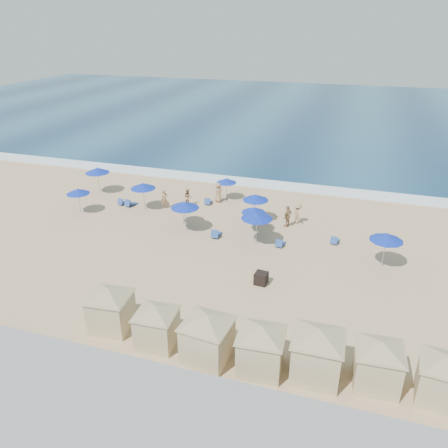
# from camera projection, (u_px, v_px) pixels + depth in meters

# --- Properties ---
(ground) EXTENTS (160.00, 160.00, 0.00)m
(ground) POSITION_uv_depth(u_px,v_px,m) (222.00, 257.00, 30.58)
(ground) COLOR tan
(ground) RESTS_ON ground
(ocean) EXTENTS (160.00, 80.00, 0.06)m
(ocean) POSITION_uv_depth(u_px,v_px,m) (316.00, 113.00, 78.04)
(ocean) COLOR navy
(ocean) RESTS_ON ground
(surf_line) EXTENTS (160.00, 2.50, 0.08)m
(surf_line) POSITION_uv_depth(u_px,v_px,m) (269.00, 184.00, 43.94)
(surf_line) COLOR white
(surf_line) RESTS_ON ground
(seawall) EXTENTS (160.00, 6.10, 1.22)m
(seawall) POSITION_uv_depth(u_px,v_px,m) (126.00, 391.00, 18.66)
(seawall) COLOR gray
(seawall) RESTS_ON ground
(trash_bin) EXTENTS (0.84, 0.84, 0.76)m
(trash_bin) POSITION_uv_depth(u_px,v_px,m) (261.00, 278.00, 27.35)
(trash_bin) COLOR black
(trash_bin) RESTS_ON ground
(cabana_0) EXTENTS (4.32, 4.32, 2.72)m
(cabana_0) POSITION_uv_depth(u_px,v_px,m) (110.00, 303.00, 22.93)
(cabana_0) COLOR #CAB48A
(cabana_0) RESTS_ON ground
(cabana_1) EXTENTS (4.06, 4.06, 2.55)m
(cabana_1) POSITION_uv_depth(u_px,v_px,m) (156.00, 320.00, 21.81)
(cabana_1) COLOR #CAB48A
(cabana_1) RESTS_ON ground
(cabana_2) EXTENTS (4.54, 4.54, 2.86)m
(cabana_2) POSITION_uv_depth(u_px,v_px,m) (207.00, 331.00, 20.76)
(cabana_2) COLOR #CAB48A
(cabana_2) RESTS_ON ground
(cabana_3) EXTENTS (4.39, 4.39, 2.76)m
(cabana_3) POSITION_uv_depth(u_px,v_px,m) (261.00, 342.00, 20.13)
(cabana_3) COLOR #CAB48A
(cabana_3) RESTS_ON ground
(cabana_4) EXTENTS (4.70, 4.70, 2.95)m
(cabana_4) POSITION_uv_depth(u_px,v_px,m) (318.00, 347.00, 19.70)
(cabana_4) COLOR #CAB48A
(cabana_4) RESTS_ON ground
(cabana_5) EXTENTS (4.26, 4.26, 2.68)m
(cabana_5) POSITION_uv_depth(u_px,v_px,m) (379.00, 358.00, 19.28)
(cabana_5) COLOR #CAB48A
(cabana_5) RESTS_ON ground
(cabana_6) EXTENTS (4.18, 4.18, 2.63)m
(cabana_6) POSITION_uv_depth(u_px,v_px,m) (444.00, 372.00, 18.51)
(cabana_6) COLOR #CAB48A
(cabana_6) RESTS_ON ground
(umbrella_0) EXTENTS (2.29, 2.29, 2.61)m
(umbrella_0) POSITION_uv_depth(u_px,v_px,m) (97.00, 170.00, 40.97)
(umbrella_0) COLOR #A5A8AD
(umbrella_0) RESTS_ON ground
(umbrella_1) EXTENTS (1.99, 1.99, 2.26)m
(umbrella_1) POSITION_uv_depth(u_px,v_px,m) (78.00, 191.00, 36.78)
(umbrella_1) COLOR #A5A8AD
(umbrella_1) RESTS_ON ground
(umbrella_2) EXTENTS (2.21, 2.21, 2.51)m
(umbrella_2) POSITION_uv_depth(u_px,v_px,m) (143.00, 186.00, 37.38)
(umbrella_2) COLOR #A5A8AD
(umbrella_2) RESTS_ON ground
(umbrella_3) EXTENTS (2.23, 2.23, 2.54)m
(umbrella_3) POSITION_uv_depth(u_px,v_px,m) (185.00, 205.00, 33.44)
(umbrella_3) COLOR #A5A8AD
(umbrella_3) RESTS_ON ground
(umbrella_4) EXTENTS (1.85, 1.85, 2.11)m
(umbrella_4) POSITION_uv_depth(u_px,v_px,m) (227.00, 181.00, 39.64)
(umbrella_4) COLOR #A5A8AD
(umbrella_4) RESTS_ON ground
(umbrella_5) EXTENTS (1.80, 1.80, 2.04)m
(umbrella_5) POSITION_uv_depth(u_px,v_px,m) (183.00, 204.00, 34.70)
(umbrella_5) COLOR #A5A8AD
(umbrella_5) RESTS_ON ground
(umbrella_6) EXTENTS (1.92, 1.92, 2.19)m
(umbrella_6) POSITION_uv_depth(u_px,v_px,m) (254.00, 210.00, 33.33)
(umbrella_6) COLOR #A5A8AD
(umbrella_6) RESTS_ON ground
(umbrella_7) EXTENTS (2.15, 2.15, 2.45)m
(umbrella_7) POSITION_uv_depth(u_px,v_px,m) (256.00, 197.00, 35.10)
(umbrella_7) COLOR #A5A8AD
(umbrella_7) RESTS_ON ground
(umbrella_8) EXTENTS (2.35, 2.35, 2.67)m
(umbrella_8) POSITION_uv_depth(u_px,v_px,m) (257.00, 215.00, 31.40)
(umbrella_8) COLOR #A5A8AD
(umbrella_8) RESTS_ON ground
(umbrella_9) EXTENTS (2.22, 2.22, 2.52)m
(umbrella_9) POSITION_uv_depth(u_px,v_px,m) (387.00, 237.00, 28.52)
(umbrella_9) COLOR #A5A8AD
(umbrella_9) RESTS_ON ground
(beach_chair_0) EXTENTS (0.78, 1.29, 0.66)m
(beach_chair_0) POSITION_uv_depth(u_px,v_px,m) (123.00, 202.00, 39.19)
(beach_chair_0) COLOR #25458B
(beach_chair_0) RESTS_ON ground
(beach_chair_1) EXTENTS (0.87, 1.39, 0.71)m
(beach_chair_1) POSITION_uv_depth(u_px,v_px,m) (130.00, 203.00, 38.87)
(beach_chair_1) COLOR #25458B
(beach_chair_1) RESTS_ON ground
(beach_chair_2) EXTENTS (0.57, 1.19, 0.64)m
(beach_chair_2) POSITION_uv_depth(u_px,v_px,m) (208.00, 202.00, 39.30)
(beach_chair_2) COLOR #25458B
(beach_chair_2) RESTS_ON ground
(beach_chair_3) EXTENTS (0.60, 1.30, 0.71)m
(beach_chair_3) POSITION_uv_depth(u_px,v_px,m) (216.00, 234.00, 33.32)
(beach_chair_3) COLOR #25458B
(beach_chair_3) RESTS_ON ground
(beach_chair_4) EXTENTS (0.66, 1.22, 0.64)m
(beach_chair_4) POSITION_uv_depth(u_px,v_px,m) (280.00, 243.00, 31.98)
(beach_chair_4) COLOR #25458B
(beach_chair_4) RESTS_ON ground
(beach_chair_5) EXTENTS (0.70, 1.24, 0.64)m
(beach_chair_5) POSITION_uv_depth(u_px,v_px,m) (335.00, 240.00, 32.40)
(beach_chair_5) COLOR #25458B
(beach_chair_5) RESTS_ON ground
(beachgoer_0) EXTENTS (0.72, 0.75, 1.72)m
(beachgoer_0) POSITION_uv_depth(u_px,v_px,m) (164.00, 199.00, 38.12)
(beachgoer_0) COLOR #A47F5B
(beachgoer_0) RESTS_ON ground
(beachgoer_1) EXTENTS (0.96, 0.91, 1.56)m
(beachgoer_1) POSITION_uv_depth(u_px,v_px,m) (188.00, 197.00, 38.77)
(beachgoer_1) COLOR #A47F5B
(beachgoer_1) RESTS_ON ground
(beachgoer_2) EXTENTS (0.84, 1.14, 1.80)m
(beachgoer_2) POSITION_uv_depth(u_px,v_px,m) (288.00, 216.00, 34.74)
(beachgoer_2) COLOR #A47F5B
(beachgoer_2) RESTS_ON ground
(beachgoer_3) EXTENTS (1.10, 1.27, 1.71)m
(beachgoer_3) POSITION_uv_depth(u_px,v_px,m) (298.00, 214.00, 35.27)
(beachgoer_3) COLOR #A47F5B
(beachgoer_3) RESTS_ON ground
(beachgoer_4) EXTENTS (1.06, 0.97, 1.81)m
(beachgoer_4) POSITION_uv_depth(u_px,v_px,m) (218.00, 192.00, 39.49)
(beachgoer_4) COLOR #A47F5B
(beachgoer_4) RESTS_ON ground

